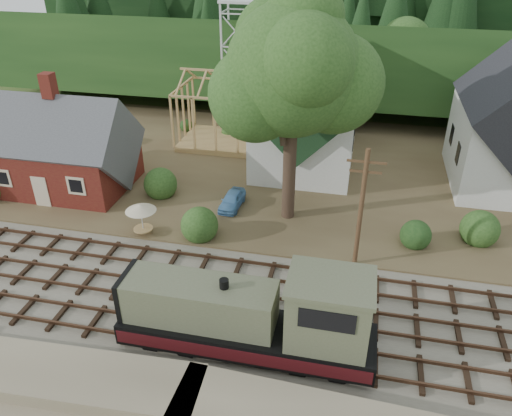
% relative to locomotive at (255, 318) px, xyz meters
% --- Properties ---
extents(ground, '(140.00, 140.00, 0.00)m').
position_rel_locomotive_xyz_m(ground, '(-2.50, 3.00, -2.17)').
color(ground, '#384C1E').
rests_on(ground, ground).
extents(railroad_bed, '(64.00, 11.00, 0.16)m').
position_rel_locomotive_xyz_m(railroad_bed, '(-2.50, 3.00, -2.09)').
color(railroad_bed, '#726B5B').
rests_on(railroad_bed, ground).
extents(village_flat, '(64.00, 26.00, 0.30)m').
position_rel_locomotive_xyz_m(village_flat, '(-2.50, 21.00, -2.02)').
color(village_flat, brown).
rests_on(village_flat, ground).
extents(hillside, '(70.00, 28.96, 12.74)m').
position_rel_locomotive_xyz_m(hillside, '(-2.50, 45.00, -2.17)').
color(hillside, '#1E3F19').
rests_on(hillside, ground).
extents(ridge, '(80.00, 20.00, 12.00)m').
position_rel_locomotive_xyz_m(ridge, '(-2.50, 61.00, -2.17)').
color(ridge, black).
rests_on(ridge, ground).
extents(depot, '(10.80, 7.41, 9.00)m').
position_rel_locomotive_xyz_m(depot, '(-18.50, 14.00, 1.04)').
color(depot, '#571314').
rests_on(depot, village_flat).
extents(church, '(8.40, 15.17, 13.00)m').
position_rel_locomotive_xyz_m(church, '(-0.50, 22.68, 3.01)').
color(church, silver).
rests_on(church, village_flat).
extents(timber_frame, '(8.20, 6.20, 6.99)m').
position_rel_locomotive_xyz_m(timber_frame, '(-8.50, 25.00, 1.09)').
color(timber_frame, tan).
rests_on(timber_frame, village_flat).
extents(lattice_tower, '(3.20, 3.20, 12.12)m').
position_rel_locomotive_xyz_m(lattice_tower, '(-8.50, 31.00, 7.86)').
color(lattice_tower, silver).
rests_on(lattice_tower, village_flat).
extents(big_tree, '(10.90, 8.40, 14.70)m').
position_rel_locomotive_xyz_m(big_tree, '(-0.34, 13.08, 8.04)').
color(big_tree, '#38281E').
rests_on(big_tree, village_flat).
extents(telegraph_pole_near, '(2.20, 0.28, 8.00)m').
position_rel_locomotive_xyz_m(telegraph_pole_near, '(4.50, 8.20, 2.07)').
color(telegraph_pole_near, '#4C331E').
rests_on(telegraph_pole_near, ground).
extents(locomotive, '(12.35, 3.09, 4.93)m').
position_rel_locomotive_xyz_m(locomotive, '(0.00, 0.00, 0.00)').
color(locomotive, black).
rests_on(locomotive, railroad_bed).
extents(car_blue, '(1.55, 3.48, 1.16)m').
position_rel_locomotive_xyz_m(car_blue, '(-4.74, 13.37, -1.29)').
color(car_blue, '#619CD0').
rests_on(car_blue, village_flat).
extents(car_green, '(4.11, 2.06, 1.29)m').
position_rel_locomotive_xyz_m(car_green, '(-21.75, 15.33, -1.23)').
color(car_green, '#86B27B').
rests_on(car_green, village_flat).
extents(patio_set, '(2.06, 2.06, 2.29)m').
position_rel_locomotive_xyz_m(patio_set, '(-9.67, 8.50, 0.07)').
color(patio_set, silver).
rests_on(patio_set, village_flat).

